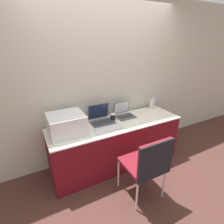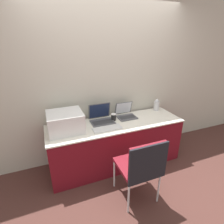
{
  "view_description": "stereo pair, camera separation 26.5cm",
  "coord_description": "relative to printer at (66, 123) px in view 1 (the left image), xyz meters",
  "views": [
    {
      "loc": [
        -1.21,
        -1.82,
        1.93
      ],
      "look_at": [
        -0.06,
        0.35,
        0.92
      ],
      "focal_mm": 28.0,
      "sensor_mm": 36.0,
      "label": 1
    },
    {
      "loc": [
        -0.97,
        -1.93,
        1.93
      ],
      "look_at": [
        -0.06,
        0.35,
        0.92
      ],
      "focal_mm": 28.0,
      "sensor_mm": 36.0,
      "label": 2
    }
  ],
  "objects": [
    {
      "name": "ground_plane",
      "position": [
        0.76,
        -0.35,
        -0.89
      ],
      "size": [
        14.0,
        14.0,
        0.0
      ],
      "primitive_type": "plane",
      "color": "#472823"
    },
    {
      "name": "metal_pitcher",
      "position": [
        1.65,
        0.19,
        -0.05
      ],
      "size": [
        0.1,
        0.1,
        0.21
      ],
      "color": "silver",
      "rests_on": "table"
    },
    {
      "name": "chair",
      "position": [
        0.74,
        -0.87,
        -0.32
      ],
      "size": [
        0.48,
        0.5,
        0.91
      ],
      "color": "maroon",
      "rests_on": "ground_plane"
    },
    {
      "name": "external_keyboard",
      "position": [
        0.56,
        -0.18,
        -0.14
      ],
      "size": [
        0.42,
        0.16,
        0.02
      ],
      "color": "silver",
      "rests_on": "table"
    },
    {
      "name": "printer",
      "position": [
        0.0,
        0.0,
        0.0
      ],
      "size": [
        0.48,
        0.44,
        0.27
      ],
      "color": "silver",
      "rests_on": "table"
    },
    {
      "name": "laptop_right",
      "position": [
        1.0,
        0.13,
        -0.1
      ],
      "size": [
        0.3,
        0.29,
        0.23
      ],
      "color": "#4C4C51",
      "rests_on": "table"
    },
    {
      "name": "coffee_cup",
      "position": [
        0.76,
        0.07,
        -0.09
      ],
      "size": [
        0.08,
        0.08,
        0.11
      ],
      "color": "black",
      "rests_on": "table"
    },
    {
      "name": "laptop_left",
      "position": [
        0.56,
        0.1,
        -0.09
      ],
      "size": [
        0.36,
        0.31,
        0.27
      ],
      "color": "#4C4C51",
      "rests_on": "table"
    },
    {
      "name": "table",
      "position": [
        0.76,
        -0.04,
        -0.52
      ],
      "size": [
        2.12,
        0.65,
        0.74
      ],
      "color": "maroon",
      "rests_on": "ground_plane"
    },
    {
      "name": "wall_back",
      "position": [
        0.76,
        0.36,
        0.41
      ],
      "size": [
        8.0,
        0.05,
        2.6
      ],
      "color": "#B7B2A3",
      "rests_on": "ground_plane"
    }
  ]
}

